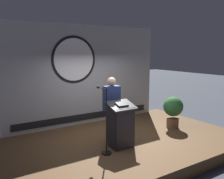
{
  "coord_description": "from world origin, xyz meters",
  "views": [
    {
      "loc": [
        -3.55,
        -5.1,
        2.62
      ],
      "look_at": [
        -0.25,
        -0.02,
        1.65
      ],
      "focal_mm": 39.86,
      "sensor_mm": 36.0,
      "label": 1
    }
  ],
  "objects_px": {
    "podium": "(121,125)",
    "microphone_stand": "(105,130)",
    "speaker_person": "(112,109)",
    "potted_plant": "(173,109)"
  },
  "relations": [
    {
      "from": "speaker_person",
      "to": "potted_plant",
      "type": "distance_m",
      "value": 2.15
    },
    {
      "from": "potted_plant",
      "to": "microphone_stand",
      "type": "bearing_deg",
      "value": -169.74
    },
    {
      "from": "podium",
      "to": "microphone_stand",
      "type": "xyz_separation_m",
      "value": [
        -0.51,
        -0.1,
        0.0
      ]
    },
    {
      "from": "microphone_stand",
      "to": "potted_plant",
      "type": "xyz_separation_m",
      "value": [
        2.68,
        0.48,
        0.03
      ]
    },
    {
      "from": "speaker_person",
      "to": "potted_plant",
      "type": "xyz_separation_m",
      "value": [
        2.13,
        -0.1,
        -0.27
      ]
    },
    {
      "from": "speaker_person",
      "to": "microphone_stand",
      "type": "relative_size",
      "value": 1.08
    },
    {
      "from": "microphone_stand",
      "to": "potted_plant",
      "type": "distance_m",
      "value": 2.72
    },
    {
      "from": "microphone_stand",
      "to": "potted_plant",
      "type": "bearing_deg",
      "value": 10.26
    },
    {
      "from": "podium",
      "to": "potted_plant",
      "type": "distance_m",
      "value": 2.21
    },
    {
      "from": "podium",
      "to": "potted_plant",
      "type": "relative_size",
      "value": 1.18
    }
  ]
}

